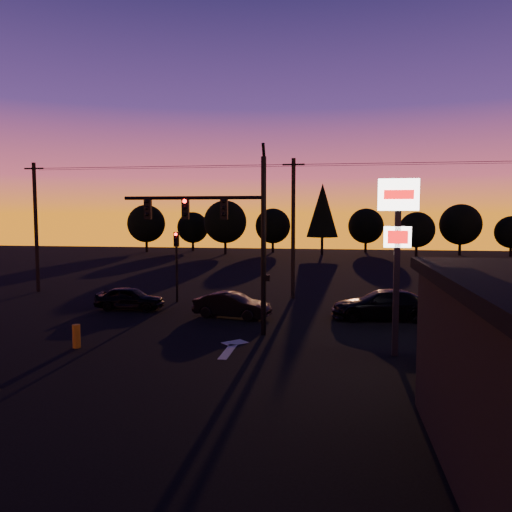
{
  "coord_description": "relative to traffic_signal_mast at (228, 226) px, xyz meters",
  "views": [
    {
      "loc": [
        4.64,
        -18.04,
        5.49
      ],
      "look_at": [
        1.0,
        5.0,
        3.5
      ],
      "focal_mm": 35.0,
      "sensor_mm": 36.0,
      "label": 1
    }
  ],
  "objects": [
    {
      "name": "tree_3",
      "position": [
        -3.9,
        48.01,
        -1.19
      ],
      "size": [
        4.95,
        4.95,
        6.22
      ],
      "color": "black",
      "rests_on": "ground"
    },
    {
      "name": "car_mid",
      "position": [
        -0.58,
        3.47,
        -4.27
      ],
      "size": [
        4.25,
        2.2,
        1.33
      ],
      "primitive_type": "imported",
      "rotation": [
        0.0,
        0.0,
        1.37
      ],
      "color": "black",
      "rests_on": "ground"
    },
    {
      "name": "traffic_signal_mast",
      "position": [
        0.0,
        0.0,
        0.0
      ],
      "size": [
        6.79,
        0.52,
        8.58
      ],
      "color": "black",
      "rests_on": "ground"
    },
    {
      "name": "car_left",
      "position": [
        -6.81,
        4.71,
        -4.28
      ],
      "size": [
        3.9,
        1.61,
        1.32
      ],
      "primitive_type": "imported",
      "rotation": [
        0.0,
        0.0,
        1.58
      ],
      "color": "black",
      "rests_on": "ground"
    },
    {
      "name": "tree_0",
      "position": [
        -21.9,
        46.01,
        -0.88
      ],
      "size": [
        5.36,
        5.36,
        6.74
      ],
      "color": "black",
      "rests_on": "ground"
    },
    {
      "name": "utility_pole_0",
      "position": [
        -15.9,
        10.01,
        -0.34
      ],
      "size": [
        1.4,
        0.26,
        9.0
      ],
      "color": "black",
      "rests_on": "ground"
    },
    {
      "name": "tree_8",
      "position": [
        27.1,
        46.01,
        -1.82
      ],
      "size": [
        4.12,
        4.12,
        5.19
      ],
      "color": "black",
      "rests_on": "ground"
    },
    {
      "name": "tree_2",
      "position": [
        -9.9,
        44.01,
        -0.57
      ],
      "size": [
        5.77,
        5.78,
        7.26
      ],
      "color": "black",
      "rests_on": "ground"
    },
    {
      "name": "car_right",
      "position": [
        7.24,
        4.29,
        -4.17
      ],
      "size": [
        5.45,
        2.63,
        1.53
      ],
      "primitive_type": "imported",
      "rotation": [
        0.0,
        0.0,
        -1.48
      ],
      "color": "black",
      "rests_on": "ground"
    },
    {
      "name": "power_wires",
      "position": [
        2.1,
        10.01,
        3.63
      ],
      "size": [
        36.0,
        1.22,
        0.07
      ],
      "color": "black",
      "rests_on": "ground"
    },
    {
      "name": "bollard",
      "position": [
        -5.66,
        -3.37,
        -4.46
      ],
      "size": [
        0.32,
        0.32,
        0.96
      ],
      "primitive_type": "cylinder",
      "color": "orange",
      "rests_on": "ground"
    },
    {
      "name": "lane_arrow",
      "position": [
        0.6,
        -2.33,
        -4.93
      ],
      "size": [
        1.2,
        3.1,
        0.01
      ],
      "color": "beige",
      "rests_on": "ground"
    },
    {
      "name": "utility_pole_1",
      "position": [
        2.1,
        10.01,
        -0.34
      ],
      "size": [
        1.4,
        0.26,
        9.0
      ],
      "color": "black",
      "rests_on": "ground"
    },
    {
      "name": "tree_4",
      "position": [
        3.1,
        45.01,
        0.99
      ],
      "size": [
        4.18,
        4.18,
        9.5
      ],
      "color": "black",
      "rests_on": "ground"
    },
    {
      "name": "ground",
      "position": [
        0.1,
        -3.99,
        -4.94
      ],
      "size": [
        120.0,
        120.0,
        0.0
      ],
      "primitive_type": "plane",
      "color": "black",
      "rests_on": "ground"
    },
    {
      "name": "secondary_signal",
      "position": [
        -4.9,
        7.49,
        -2.07
      ],
      "size": [
        0.3,
        0.31,
        4.35
      ],
      "color": "black",
      "rests_on": "ground"
    },
    {
      "name": "tree_1",
      "position": [
        -15.9,
        49.01,
        -1.5
      ],
      "size": [
        4.54,
        4.54,
        5.71
      ],
      "color": "black",
      "rests_on": "ground"
    },
    {
      "name": "tree_6",
      "position": [
        15.1,
        44.01,
        -1.5
      ],
      "size": [
        4.54,
        4.54,
        5.71
      ],
      "color": "black",
      "rests_on": "ground"
    },
    {
      "name": "suv_parked",
      "position": [
        8.86,
        -5.04,
        -4.22
      ],
      "size": [
        3.05,
        5.4,
        1.42
      ],
      "primitive_type": "imported",
      "rotation": [
        0.0,
        0.0,
        -0.14
      ],
      "color": "black",
      "rests_on": "ground"
    },
    {
      "name": "tree_7",
      "position": [
        21.1,
        47.01,
        -0.88
      ],
      "size": [
        5.36,
        5.36,
        6.74
      ],
      "color": "black",
      "rests_on": "ground"
    },
    {
      "name": "tree_5",
      "position": [
        9.1,
        50.01,
        -1.19
      ],
      "size": [
        4.95,
        4.95,
        6.22
      ],
      "color": "black",
      "rests_on": "ground"
    },
    {
      "name": "pylon_sign",
      "position": [
        7.1,
        -2.49,
        -0.02
      ],
      "size": [
        1.5,
        0.28,
        6.8
      ],
      "color": "black",
      "rests_on": "ground"
    }
  ]
}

